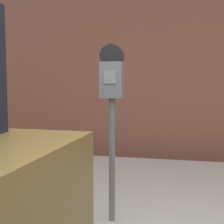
# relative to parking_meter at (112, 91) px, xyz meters

# --- Properties ---
(sidewalk) EXTENTS (24.00, 2.80, 0.13)m
(sidewalk) POSITION_rel_parking_meter_xyz_m (0.26, 0.88, -1.17)
(sidewalk) COLOR #BCB7AD
(sidewalk) RESTS_ON ground_plane
(parking_meter) EXTENTS (0.18, 0.14, 1.48)m
(parking_meter) POSITION_rel_parking_meter_xyz_m (0.00, 0.00, 0.00)
(parking_meter) COLOR slate
(parking_meter) RESTS_ON sidewalk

